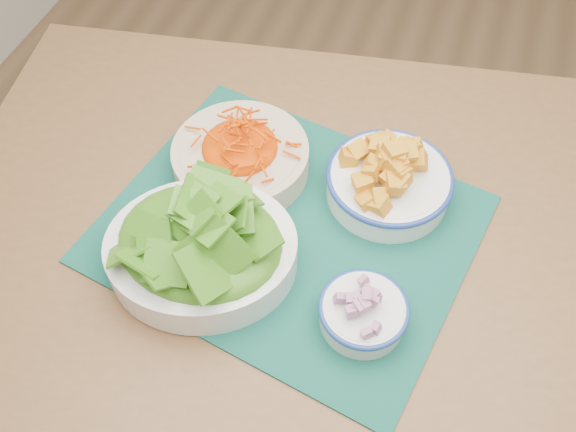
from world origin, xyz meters
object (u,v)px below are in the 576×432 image
(placemat, at_px, (288,228))
(lettuce_bowl, at_px, (200,240))
(table, at_px, (331,264))
(squash_bowl, at_px, (390,176))
(carrot_bowl, at_px, (240,153))
(onion_bowl, at_px, (364,310))

(placemat, relative_size, lettuce_bowl, 1.59)
(table, xyz_separation_m, squash_bowl, (0.06, 0.09, 0.14))
(carrot_bowl, distance_m, squash_bowl, 0.24)
(placemat, distance_m, squash_bowl, 0.17)
(carrot_bowl, height_order, squash_bowl, squash_bowl)
(placemat, height_order, carrot_bowl, carrot_bowl)
(placemat, relative_size, carrot_bowl, 2.02)
(carrot_bowl, distance_m, lettuce_bowl, 0.19)
(carrot_bowl, relative_size, lettuce_bowl, 0.79)
(placemat, relative_size, onion_bowl, 3.55)
(onion_bowl, bearing_deg, table, 119.80)
(table, bearing_deg, onion_bowl, -69.73)
(lettuce_bowl, relative_size, onion_bowl, 2.23)
(carrot_bowl, bearing_deg, lettuce_bowl, -85.64)
(table, distance_m, lettuce_bowl, 0.26)
(table, distance_m, carrot_bowl, 0.24)
(placemat, height_order, onion_bowl, onion_bowl)
(placemat, distance_m, lettuce_bowl, 0.15)
(carrot_bowl, bearing_deg, squash_bowl, 5.83)
(placemat, bearing_deg, lettuce_bowl, -122.65)
(table, height_order, carrot_bowl, carrot_bowl)
(squash_bowl, bearing_deg, lettuce_bowl, -136.22)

